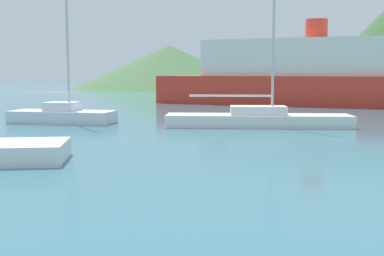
# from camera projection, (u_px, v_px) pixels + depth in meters

# --- Properties ---
(sailboat_middle) EXTENTS (5.43, 2.16, 9.50)m
(sailboat_middle) POSITION_uv_depth(u_px,v_px,m) (62.00, 114.00, 24.67)
(sailboat_middle) COLOR silver
(sailboat_middle) RESTS_ON ground_plane
(sailboat_outer) EXTENTS (8.99, 3.58, 9.14)m
(sailboat_outer) POSITION_uv_depth(u_px,v_px,m) (258.00, 118.00, 23.03)
(sailboat_outer) COLOR white
(sailboat_outer) RESTS_ON ground_plane
(ferry_distant) EXTENTS (25.93, 9.74, 6.82)m
(ferry_distant) POSITION_uv_depth(u_px,v_px,m) (315.00, 76.00, 39.09)
(ferry_distant) COLOR red
(ferry_distant) RESTS_ON ground_plane
(hill_west) EXTENTS (31.23, 31.23, 6.93)m
(hill_west) POSITION_uv_depth(u_px,v_px,m) (170.00, 67.00, 78.47)
(hill_west) COLOR #476B42
(hill_west) RESTS_ON ground_plane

